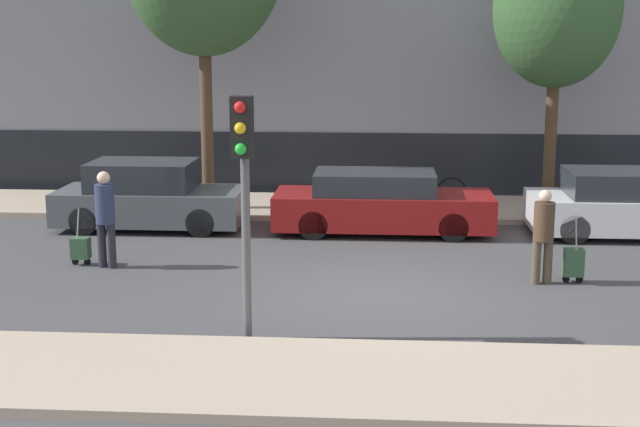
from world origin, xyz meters
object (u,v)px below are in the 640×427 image
parked_car_1 (381,204)px  traffic_light (244,168)px  pedestrian_left (105,213)px  bare_tree_near_crossing (557,11)px  trolley_left (81,248)px  parked_bicycle (429,191)px  trolley_right (574,262)px  parked_car_2 (626,205)px  pedestrian_right (544,231)px  parked_car_0 (149,197)px

parked_car_1 → traffic_light: size_ratio=1.37×
pedestrian_left → bare_tree_near_crossing: bearing=48.8°
trolley_left → parked_bicycle: bearing=39.6°
trolley_right → parked_bicycle: size_ratio=0.64×
trolley_left → trolley_right: bearing=-3.7°
trolley_left → pedestrian_left: bearing=-14.9°
parked_car_2 → pedestrian_right: (-2.34, -3.78, 0.26)m
pedestrian_right → bare_tree_near_crossing: bearing=-111.1°
trolley_left → pedestrian_right: pedestrian_right is taller
pedestrian_right → trolley_right: bearing=179.9°
parked_car_2 → trolley_left: (-10.44, -3.12, -0.33)m
parked_car_0 → traffic_light: traffic_light is taller
pedestrian_right → parked_bicycle: size_ratio=0.90×
trolley_left → pedestrian_right: 8.15m
parked_car_1 → pedestrian_left: bearing=-146.6°
parked_car_1 → trolley_right: size_ratio=4.04×
parked_car_0 → trolley_left: 3.22m
traffic_light → parked_bicycle: traffic_light is taller
trolley_left → parked_car_0: bearing=82.3°
pedestrian_right → traffic_light: traffic_light is taller
parked_car_2 → traffic_light: bearing=-134.4°
traffic_light → bare_tree_near_crossing: (5.72, 9.61, 2.23)m
trolley_left → bare_tree_near_crossing: (9.33, 5.75, 4.31)m
parked_car_0 → pedestrian_right: size_ratio=2.48×
pedestrian_left → traffic_light: (3.08, -3.72, 1.40)m
pedestrian_right → bare_tree_near_crossing: size_ratio=0.25×
parked_car_1 → pedestrian_right: size_ratio=2.85×
parked_bicycle → bare_tree_near_crossing: (2.81, 0.36, 4.13)m
bare_tree_near_crossing → trolley_left: bearing=-148.3°
trolley_right → parked_bicycle: bearing=109.6°
trolley_left → trolley_right: 8.66m
parked_car_0 → parked_car_2: 10.01m
parked_bicycle → pedestrian_left: bearing=-137.3°
trolley_right → parked_bicycle: trolley_right is taller
parked_car_1 → pedestrian_right: 4.62m
parked_car_2 → bare_tree_near_crossing: bare_tree_near_crossing is taller
parked_car_0 → trolley_left: (-0.43, -3.17, -0.36)m
parked_car_1 → parked_bicycle: bearing=64.4°
trolley_left → traffic_light: (3.61, -3.86, 2.08)m
pedestrian_left → parked_bicycle: bearing=57.7°
parked_car_1 → traffic_light: (-1.80, -6.93, 1.77)m
parked_car_0 → pedestrian_left: bearing=-88.3°
pedestrian_right → traffic_light: 5.71m
traffic_light → parked_car_0: bearing=114.3°
parked_car_1 → pedestrian_right: (2.70, -3.74, 0.28)m
pedestrian_left → bare_tree_near_crossing: (8.80, 5.90, 3.63)m
parked_car_0 → bare_tree_near_crossing: bearing=16.2°
parked_car_1 → parked_car_2: (5.03, 0.04, 0.02)m
pedestrian_left → traffic_light: bearing=-35.4°
trolley_left → trolley_right: (8.65, -0.56, 0.04)m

